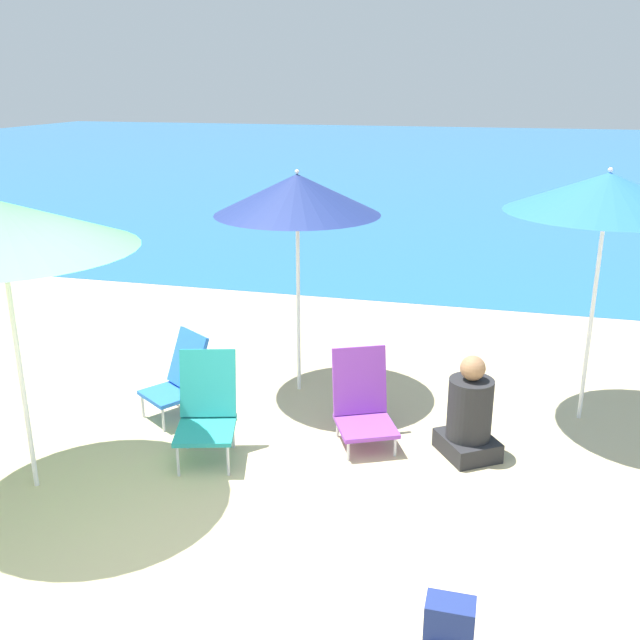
{
  "coord_description": "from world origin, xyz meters",
  "views": [
    {
      "loc": [
        1.79,
        -3.51,
        2.93
      ],
      "look_at": [
        0.35,
        2.03,
        1.0
      ],
      "focal_mm": 40.0,
      "sensor_mm": 36.0,
      "label": 1
    }
  ],
  "objects_px": {
    "beach_chair_teal": "(207,407)",
    "beach_umbrella_blue": "(608,193)",
    "beach_chair_blue": "(179,376)",
    "person_seated_near": "(469,416)",
    "beach_chair_purple": "(362,402)",
    "backpack_navy": "(449,636)",
    "beach_umbrella_navy": "(297,195)"
  },
  "relations": [
    {
      "from": "beach_umbrella_navy",
      "to": "beach_chair_purple",
      "type": "xyz_separation_m",
      "value": [
        0.81,
        -0.87,
        -1.59
      ]
    },
    {
      "from": "beach_chair_blue",
      "to": "person_seated_near",
      "type": "distance_m",
      "value": 2.6
    },
    {
      "from": "beach_chair_purple",
      "to": "beach_umbrella_navy",
      "type": "bearing_deg",
      "value": 107.59
    },
    {
      "from": "beach_umbrella_navy",
      "to": "beach_chair_purple",
      "type": "bearing_deg",
      "value": -47.03
    },
    {
      "from": "backpack_navy",
      "to": "beach_chair_blue",
      "type": "bearing_deg",
      "value": 137.66
    },
    {
      "from": "beach_chair_teal",
      "to": "backpack_navy",
      "type": "height_order",
      "value": "beach_chair_teal"
    },
    {
      "from": "beach_chair_purple",
      "to": "person_seated_near",
      "type": "bearing_deg",
      "value": -27.87
    },
    {
      "from": "beach_umbrella_blue",
      "to": "beach_chair_purple",
      "type": "height_order",
      "value": "beach_umbrella_blue"
    },
    {
      "from": "beach_umbrella_navy",
      "to": "backpack_navy",
      "type": "distance_m",
      "value": 4.06
    },
    {
      "from": "beach_chair_teal",
      "to": "backpack_navy",
      "type": "relative_size",
      "value": 2.06
    },
    {
      "from": "beach_umbrella_navy",
      "to": "beach_chair_teal",
      "type": "height_order",
      "value": "beach_umbrella_navy"
    },
    {
      "from": "beach_chair_teal",
      "to": "person_seated_near",
      "type": "relative_size",
      "value": 0.98
    },
    {
      "from": "beach_umbrella_navy",
      "to": "backpack_navy",
      "type": "bearing_deg",
      "value": -61.62
    },
    {
      "from": "beach_chair_blue",
      "to": "backpack_navy",
      "type": "xyz_separation_m",
      "value": [
        2.63,
        -2.4,
        -0.19
      ]
    },
    {
      "from": "beach_chair_purple",
      "to": "backpack_navy",
      "type": "distance_m",
      "value": 2.54
    },
    {
      "from": "beach_umbrella_blue",
      "to": "beach_chair_blue",
      "type": "relative_size",
      "value": 2.93
    },
    {
      "from": "beach_chair_teal",
      "to": "beach_umbrella_blue",
      "type": "bearing_deg",
      "value": 9.93
    },
    {
      "from": "beach_chair_blue",
      "to": "backpack_navy",
      "type": "bearing_deg",
      "value": -8.21
    },
    {
      "from": "beach_umbrella_navy",
      "to": "backpack_navy",
      "type": "xyz_separation_m",
      "value": [
        1.74,
        -3.23,
        -1.74
      ]
    },
    {
      "from": "beach_chair_purple",
      "to": "person_seated_near",
      "type": "relative_size",
      "value": 0.91
    },
    {
      "from": "beach_chair_purple",
      "to": "person_seated_near",
      "type": "height_order",
      "value": "person_seated_near"
    },
    {
      "from": "beach_chair_purple",
      "to": "beach_umbrella_blue",
      "type": "bearing_deg",
      "value": 0.63
    },
    {
      "from": "beach_chair_purple",
      "to": "backpack_navy",
      "type": "xyz_separation_m",
      "value": [
        0.93,
        -2.36,
        -0.15
      ]
    },
    {
      "from": "beach_umbrella_navy",
      "to": "beach_umbrella_blue",
      "type": "distance_m",
      "value": 2.66
    },
    {
      "from": "beach_chair_teal",
      "to": "beach_chair_purple",
      "type": "height_order",
      "value": "beach_chair_teal"
    },
    {
      "from": "backpack_navy",
      "to": "beach_chair_teal",
      "type": "bearing_deg",
      "value": 139.55
    },
    {
      "from": "beach_umbrella_blue",
      "to": "beach_chair_blue",
      "type": "xyz_separation_m",
      "value": [
        -3.55,
        -0.86,
        -1.66
      ]
    },
    {
      "from": "beach_umbrella_blue",
      "to": "beach_chair_teal",
      "type": "relative_size",
      "value": 2.66
    },
    {
      "from": "beach_umbrella_navy",
      "to": "beach_chair_blue",
      "type": "height_order",
      "value": "beach_umbrella_navy"
    },
    {
      "from": "beach_chair_blue",
      "to": "person_seated_near",
      "type": "xyz_separation_m",
      "value": [
        2.59,
        -0.08,
        -0.04
      ]
    },
    {
      "from": "beach_chair_purple",
      "to": "backpack_navy",
      "type": "relative_size",
      "value": 1.92
    },
    {
      "from": "beach_chair_blue",
      "to": "person_seated_near",
      "type": "relative_size",
      "value": 0.89
    }
  ]
}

